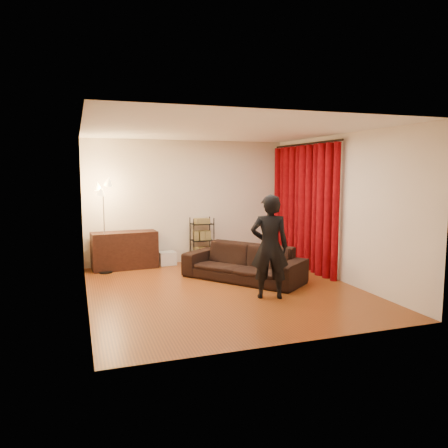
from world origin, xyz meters
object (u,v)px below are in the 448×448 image
object	(u,v)px
media_cabinet	(125,250)
wire_shelf	(202,240)
person	(270,247)
floor_lamp	(104,228)
sofa	(243,263)
storage_boxes	(167,258)

from	to	relation	value
media_cabinet	wire_shelf	distance (m)	1.70
person	floor_lamp	distance (m)	3.56
sofa	media_cabinet	bearing A→B (deg)	-168.97
floor_lamp	media_cabinet	bearing A→B (deg)	33.05
sofa	person	distance (m)	1.31
sofa	floor_lamp	size ratio (longest dim) A/B	1.24
person	media_cabinet	size ratio (longest dim) A/B	1.25
wire_shelf	storage_boxes	bearing A→B (deg)	177.62
person	floor_lamp	world-z (taller)	floor_lamp
person	storage_boxes	bearing A→B (deg)	-51.10
media_cabinet	wire_shelf	world-z (taller)	wire_shelf
storage_boxes	floor_lamp	xyz separation A→B (m)	(-1.33, -0.33, 0.77)
wire_shelf	floor_lamp	size ratio (longest dim) A/B	0.55
storage_boxes	media_cabinet	bearing A→B (deg)	-176.21
sofa	media_cabinet	distance (m)	2.62
sofa	wire_shelf	distance (m)	1.79
floor_lamp	person	bearing A→B (deg)	-48.02
floor_lamp	storage_boxes	bearing A→B (deg)	13.95
sofa	storage_boxes	distance (m)	2.08
floor_lamp	wire_shelf	bearing A→B (deg)	8.62
sofa	wire_shelf	bearing A→B (deg)	151.24
wire_shelf	floor_lamp	bearing A→B (deg)	-172.98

